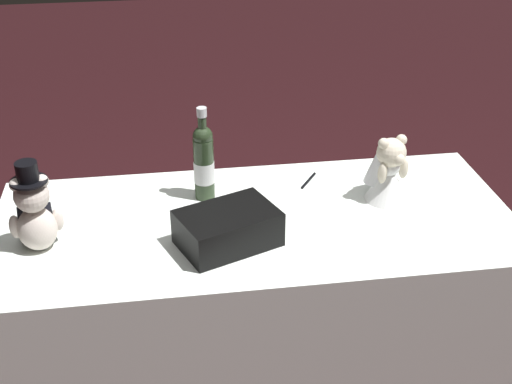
{
  "coord_description": "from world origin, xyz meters",
  "views": [
    {
      "loc": [
        -0.28,
        -1.87,
        1.87
      ],
      "look_at": [
        0.0,
        0.0,
        0.82
      ],
      "focal_mm": 48.07,
      "sensor_mm": 36.0,
      "label": 1
    }
  ],
  "objects": [
    {
      "name": "ground_plane",
      "position": [
        0.0,
        0.0,
        0.0
      ],
      "size": [
        12.0,
        12.0,
        0.0
      ],
      "primitive_type": "plane",
      "color": "black"
    },
    {
      "name": "reception_table",
      "position": [
        0.0,
        0.0,
        0.36
      ],
      "size": [
        1.68,
        0.74,
        0.72
      ],
      "primitive_type": "cube",
      "color": "white",
      "rests_on": "ground_plane"
    },
    {
      "name": "teddy_bear_groom",
      "position": [
        -0.67,
        -0.06,
        0.83
      ],
      "size": [
        0.15,
        0.14,
        0.29
      ],
      "color": "beige",
      "rests_on": "reception_table"
    },
    {
      "name": "teddy_bear_bride",
      "position": [
        0.45,
        0.08,
        0.82
      ],
      "size": [
        0.16,
        0.2,
        0.23
      ],
      "color": "white",
      "rests_on": "reception_table"
    },
    {
      "name": "champagne_bottle",
      "position": [
        -0.15,
        0.17,
        0.85
      ],
      "size": [
        0.07,
        0.07,
        0.33
      ],
      "color": "#273620",
      "rests_on": "reception_table"
    },
    {
      "name": "signing_pen",
      "position": [
        0.22,
        0.23,
        0.72
      ],
      "size": [
        0.08,
        0.11,
        0.01
      ],
      "color": "black",
      "rests_on": "reception_table"
    },
    {
      "name": "gift_case_black",
      "position": [
        -0.1,
        -0.13,
        0.77
      ],
      "size": [
        0.34,
        0.29,
        0.11
      ],
      "color": "black",
      "rests_on": "reception_table"
    }
  ]
}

